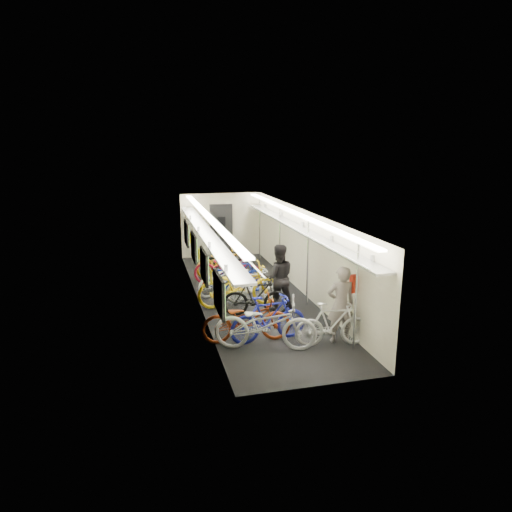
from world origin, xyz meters
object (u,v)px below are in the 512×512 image
backpack (356,283)px  bicycle_0 (266,324)px  passenger_mid (278,277)px  bicycle_1 (268,319)px  passenger_near (341,304)px

backpack → bicycle_0: bearing=174.4°
passenger_mid → backpack: bearing=122.1°
bicycle_0 → passenger_mid: passenger_mid is taller
bicycle_1 → passenger_mid: (0.77, 1.83, 0.34)m
passenger_near → backpack: size_ratio=4.44×
bicycle_0 → bicycle_1: bicycle_0 is taller
passenger_mid → bicycle_1: bearing=73.3°
bicycle_1 → passenger_near: 1.57m
bicycle_0 → passenger_near: 1.68m
passenger_near → passenger_mid: passenger_mid is taller
passenger_near → backpack: (0.34, 0.02, 0.44)m
bicycle_0 → bicycle_1: 0.40m
bicycle_0 → backpack: size_ratio=5.57×
passenger_mid → backpack: passenger_mid is taller
bicycle_0 → passenger_mid: bearing=-5.2°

